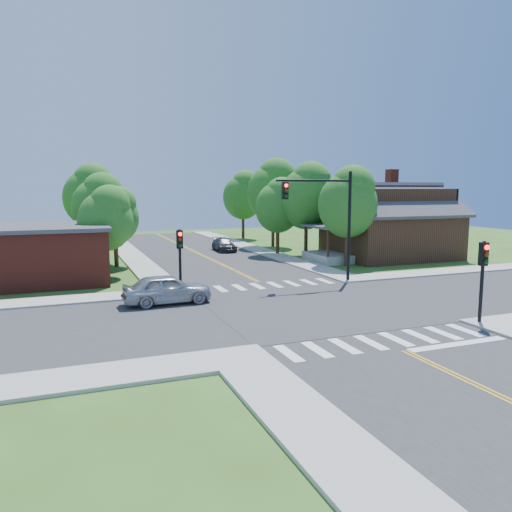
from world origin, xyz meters
name	(u,v)px	position (x,y,z in m)	size (l,w,h in m)	color
ground	(312,308)	(0.00, 0.00, 0.00)	(100.00, 100.00, 0.00)	#39561A
road_ns	(312,307)	(0.00, 0.00, 0.02)	(10.00, 90.00, 0.04)	#2D2D30
road_ew	(312,307)	(0.00, 0.00, 0.03)	(90.00, 10.00, 0.04)	#2D2D30
intersection_patch	(312,308)	(0.00, 0.00, 0.00)	(10.20, 10.20, 0.06)	#2D2D30
sidewalk_ne	(385,254)	(15.82, 15.82, 0.07)	(40.00, 40.00, 0.14)	#9E9B93
sidewalk_nw	(3,276)	(-15.82, 15.82, 0.07)	(40.00, 40.00, 0.14)	#9E9B93
crosswalk_north	(266,285)	(0.00, 6.20, 0.05)	(8.85, 2.00, 0.01)	white
crosswalk_south	(383,341)	(0.00, -6.20, 0.05)	(8.85, 2.00, 0.01)	white
centerline	(312,307)	(0.00, 0.00, 0.05)	(0.30, 90.00, 0.01)	gold
stop_bar	(458,345)	(2.50, -7.60, 0.00)	(4.60, 0.45, 0.09)	white
signal_mast_ne	(327,208)	(3.91, 5.59, 4.85)	(5.30, 0.42, 7.20)	black
signal_pole_se	(483,267)	(5.60, -5.62, 2.66)	(0.34, 0.42, 3.80)	black
signal_pole_nw	(180,249)	(-5.60, 5.58, 2.66)	(0.34, 0.42, 3.80)	black
house_ne	(390,220)	(15.11, 14.23, 3.33)	(13.05, 8.80, 7.11)	black
building_nw	(25,254)	(-14.20, 13.20, 1.88)	(10.40, 8.40, 3.73)	maroon
tree_e_a	(349,200)	(9.15, 11.40, 5.20)	(4.67, 4.44, 7.94)	#382314
tree_e_b	(308,194)	(8.85, 17.90, 5.59)	(5.02, 4.76, 8.53)	#382314
tree_e_c	(274,189)	(8.86, 25.54, 6.07)	(5.45, 5.18, 9.26)	#382314
tree_e_d	(244,194)	(8.80, 34.63, 5.44)	(4.89, 4.64, 8.30)	#382314
tree_w_a	(107,217)	(-8.94, 13.22, 4.18)	(3.75, 3.57, 6.38)	#382314
tree_w_b	(100,204)	(-8.91, 19.68, 4.86)	(4.36, 4.14, 7.42)	#382314
tree_w_c	(91,194)	(-9.13, 28.16, 5.59)	(5.02, 4.77, 8.54)	#382314
tree_w_d	(91,205)	(-8.73, 37.01, 4.22)	(3.79, 3.60, 6.45)	#382314
tree_house	(279,204)	(6.77, 19.56, 4.68)	(4.21, 4.00, 7.15)	#382314
tree_bldg	(116,214)	(-7.90, 17.69, 4.12)	(3.70, 3.52, 6.30)	#382314
car_silver	(167,290)	(-6.80, 3.50, 0.79)	(4.72, 2.01, 1.59)	#B1B2B8
car_dgrey	(224,245)	(2.81, 23.80, 0.61)	(1.88, 4.30, 1.23)	#313336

